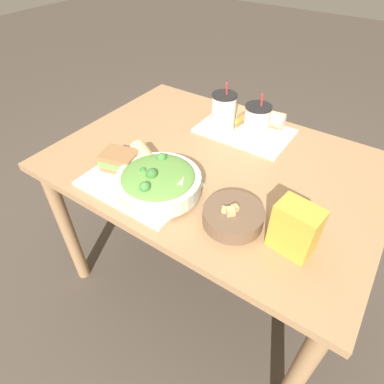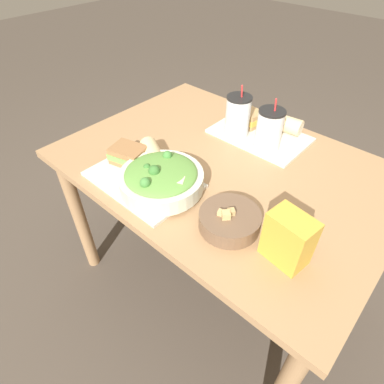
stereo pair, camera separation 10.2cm
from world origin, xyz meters
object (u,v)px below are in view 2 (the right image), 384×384
object	(u,v)px
salad_bowl	(161,178)
sandwich_far	(248,117)
baguette_far	(284,123)
drink_cup_dark	(238,117)
chip_bag	(288,239)
baguette_near	(153,156)
soup_bowl	(230,220)
drink_cup_red	(269,131)
sandwich_near	(129,155)

from	to	relation	value
salad_bowl	sandwich_far	bearing A→B (deg)	93.30
baguette_far	drink_cup_dark	bearing A→B (deg)	133.85
chip_bag	baguette_near	bearing A→B (deg)	-176.63
soup_bowl	drink_cup_red	bearing A→B (deg)	108.13
baguette_near	soup_bowl	bearing A→B (deg)	-70.13
salad_bowl	sandwich_near	world-z (taller)	salad_bowl
sandwich_near	sandwich_far	distance (m)	0.56
sandwich_near	drink_cup_red	bearing A→B (deg)	38.00
baguette_near	sandwich_near	bearing A→B (deg)	155.05
drink_cup_dark	drink_cup_red	xyz separation A→B (m)	(0.15, -0.00, -0.00)
baguette_far	sandwich_near	bearing A→B (deg)	145.49
drink_cup_dark	sandwich_near	bearing A→B (deg)	-112.78
drink_cup_dark	baguette_near	bearing A→B (deg)	-105.96
drink_cup_red	soup_bowl	bearing A→B (deg)	-71.87
salad_bowl	chip_bag	size ratio (longest dim) A/B	1.85
salad_bowl	drink_cup_red	xyz separation A→B (m)	(0.13, 0.45, 0.04)
soup_bowl	sandwich_far	bearing A→B (deg)	119.84
baguette_near	chip_bag	xyz separation A→B (m)	(0.58, -0.05, 0.03)
baguette_far	drink_cup_red	xyz separation A→B (m)	(0.02, -0.16, 0.04)
soup_bowl	drink_cup_dark	bearing A→B (deg)	124.02
baguette_near	drink_cup_dark	size ratio (longest dim) A/B	0.79
sandwich_far	drink_cup_red	size ratio (longest dim) A/B	0.64
sandwich_near	drink_cup_red	xyz separation A→B (m)	(0.33, 0.43, 0.04)
chip_bag	sandwich_near	bearing A→B (deg)	-171.23
salad_bowl	chip_bag	world-z (taller)	chip_bag
salad_bowl	drink_cup_dark	xyz separation A→B (m)	(-0.01, 0.45, 0.04)
sandwich_far	drink_cup_dark	distance (m)	0.12
soup_bowl	baguette_far	bearing A→B (deg)	105.08
salad_bowl	baguette_far	distance (m)	0.62
baguette_far	drink_cup_red	world-z (taller)	drink_cup_red
sandwich_far	soup_bowl	bearing A→B (deg)	-53.91
baguette_far	chip_bag	size ratio (longest dim) A/B	1.05
salad_bowl	drink_cup_red	distance (m)	0.47
soup_bowl	drink_cup_dark	xyz separation A→B (m)	(-0.29, 0.43, 0.06)
baguette_near	chip_bag	size ratio (longest dim) A/B	1.11
salad_bowl	drink_cup_dark	size ratio (longest dim) A/B	1.32
sandwich_near	sandwich_far	bearing A→B (deg)	58.55
sandwich_far	baguette_far	world-z (taller)	baguette_far
salad_bowl	sandwich_far	xyz separation A→B (m)	(-0.03, 0.55, -0.01)
soup_bowl	drink_cup_dark	world-z (taller)	drink_cup_dark
baguette_far	chip_bag	bearing A→B (deg)	-156.07
sandwich_near	salad_bowl	bearing A→B (deg)	-20.23
sandwich_far	baguette_near	bearing A→B (deg)	-94.35
salad_bowl	soup_bowl	size ratio (longest dim) A/B	1.52
soup_bowl	sandwich_far	xyz separation A→B (m)	(-0.31, 0.53, 0.02)
sandwich_near	chip_bag	distance (m)	0.65
drink_cup_dark	sandwich_far	bearing A→B (deg)	99.19
sandwich_near	drink_cup_dark	bearing A→B (deg)	52.73
salad_bowl	sandwich_far	distance (m)	0.56
soup_bowl	sandwich_far	world-z (taller)	sandwich_far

